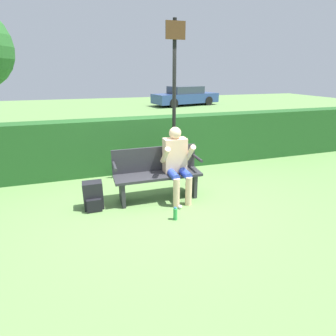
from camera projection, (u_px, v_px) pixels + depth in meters
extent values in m
plane|color=#668E4C|center=(158.00, 198.00, 4.68)|extent=(40.00, 40.00, 0.00)
cube|color=#235623|center=(139.00, 144.00, 5.91)|extent=(12.00, 0.48, 1.19)
cube|color=#2D2D33|center=(158.00, 175.00, 4.52)|extent=(1.51, 0.44, 0.05)
cube|color=#2D2D33|center=(155.00, 159.00, 4.62)|extent=(1.51, 0.04, 0.43)
cube|color=#2D2D33|center=(122.00, 192.00, 4.43)|extent=(0.06, 0.40, 0.42)
cube|color=#2D2D33|center=(192.00, 183.00, 4.78)|extent=(0.06, 0.40, 0.42)
cylinder|color=#2D2D33|center=(114.00, 166.00, 4.24)|extent=(0.05, 0.40, 0.05)
cylinder|color=#2D2D33|center=(197.00, 158.00, 4.64)|extent=(0.05, 0.40, 0.05)
cube|color=beige|center=(175.00, 155.00, 4.54)|extent=(0.39, 0.22, 0.59)
sphere|color=beige|center=(175.00, 133.00, 4.41)|extent=(0.21, 0.21, 0.21)
cylinder|color=#2D47B7|center=(173.00, 174.00, 4.42)|extent=(0.13, 0.41, 0.13)
cylinder|color=#2D47B7|center=(185.00, 173.00, 4.48)|extent=(0.13, 0.41, 0.13)
cylinder|color=beige|center=(176.00, 193.00, 4.32)|extent=(0.11, 0.11, 0.50)
cylinder|color=beige|center=(189.00, 191.00, 4.38)|extent=(0.11, 0.11, 0.50)
cylinder|color=beige|center=(165.00, 155.00, 4.33)|extent=(0.09, 0.36, 0.36)
cylinder|color=beige|center=(190.00, 153.00, 4.45)|extent=(0.09, 0.36, 0.36)
cube|color=black|center=(93.00, 195.00, 4.28)|extent=(0.31, 0.21, 0.46)
cube|color=black|center=(94.00, 206.00, 4.19)|extent=(0.23, 0.07, 0.21)
cylinder|color=green|center=(175.00, 214.00, 3.98)|extent=(0.06, 0.06, 0.19)
cylinder|color=#2D66B2|center=(175.00, 208.00, 3.94)|extent=(0.03, 0.03, 0.02)
cylinder|color=black|center=(174.00, 107.00, 4.97)|extent=(0.07, 0.07, 2.99)
cube|color=brown|center=(176.00, 30.00, 4.48)|extent=(0.36, 0.02, 0.29)
cube|color=#2D4784|center=(185.00, 98.00, 17.76)|extent=(4.71, 2.55, 0.61)
cube|color=#333D4C|center=(186.00, 90.00, 17.57)|extent=(2.40, 1.86, 0.47)
cylinder|color=black|center=(195.00, 99.00, 19.10)|extent=(0.61, 0.30, 0.58)
cylinder|color=black|center=(208.00, 101.00, 17.83)|extent=(0.61, 0.30, 0.58)
cylinder|color=black|center=(162.00, 101.00, 17.82)|extent=(0.61, 0.30, 0.58)
cylinder|color=black|center=(174.00, 103.00, 16.55)|extent=(0.61, 0.30, 0.58)
sphere|color=silver|center=(180.00, 207.00, 4.32)|extent=(0.07, 0.07, 0.07)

